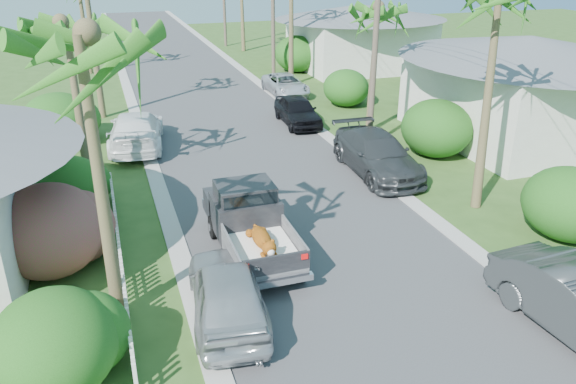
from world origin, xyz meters
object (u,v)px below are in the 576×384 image
object	(u,v)px
palm_l_a	(78,36)
palm_l_b	(65,23)
pickup_truck	(248,219)
parked_car_rf	(298,111)
house_right_far	(359,39)
utility_pole_c	(273,11)
parked_car_rm	(377,154)
palm_r_b	(377,8)
parked_car_ln	(227,292)
parked_car_rd	(285,85)
house_right_near	(522,92)
parked_car_lf	(136,130)
utility_pole_b	(375,46)

from	to	relation	value
palm_l_a	palm_l_b	bearing A→B (deg)	93.81
pickup_truck	parked_car_rf	distance (m)	13.24
parked_car_rf	palm_l_b	xyz separation A→B (m)	(-10.40, -5.37, 5.42)
house_right_far	utility_pole_c	world-z (taller)	utility_pole_c
parked_car_rm	palm_r_b	world-z (taller)	palm_r_b
parked_car_ln	palm_r_b	distance (m)	17.14
parked_car_rm	parked_car_rf	xyz separation A→B (m)	(-0.78, 7.47, -0.08)
parked_car_rf	utility_pole_c	xyz separation A→B (m)	(2.00, 10.63, 3.88)
parked_car_rd	palm_l_a	size ratio (longest dim) A/B	0.55
parked_car_rf	pickup_truck	bearing A→B (deg)	-113.40
parked_car_rm	palm_l_a	world-z (taller)	palm_l_a
parked_car_rf	house_right_near	world-z (taller)	house_right_near
parked_car_lf	utility_pole_b	xyz separation A→B (m)	(10.23, -3.27, 3.78)
pickup_truck	parked_car_ln	distance (m)	3.52
parked_car_lf	utility_pole_b	world-z (taller)	utility_pole_b
pickup_truck	utility_pole_c	bearing A→B (deg)	70.91
utility_pole_b	palm_r_b	bearing A→B (deg)	63.43
parked_car_rd	palm_r_b	bearing A→B (deg)	-79.46
parked_car_rd	parked_car_lf	world-z (taller)	parked_car_lf
palm_l_b	parked_car_ln	bearing A→B (deg)	-71.84
house_right_near	house_right_far	distance (m)	18.00
parked_car_lf	palm_l_a	xyz separation A→B (m)	(-1.57, -13.27, 6.11)
palm_r_b	utility_pole_b	world-z (taller)	utility_pole_b
parked_car_rm	parked_car_ln	distance (m)	11.06
parked_car_rf	utility_pole_b	xyz separation A→B (m)	(2.00, -4.37, 3.88)
parked_car_rf	parked_car_rm	bearing A→B (deg)	-81.42
parked_car_rm	palm_l_a	xyz separation A→B (m)	(-10.58, -6.89, 6.13)
parked_car_ln	utility_pole_b	size ratio (longest dim) A/B	0.49
pickup_truck	house_right_far	xyz separation A→B (m)	(15.20, 24.53, 1.11)
pickup_truck	palm_l_a	xyz separation A→B (m)	(-4.00, -2.47, 5.92)
palm_l_a	house_right_far	xyz separation A→B (m)	(19.20, 27.00, -4.81)
parked_car_rd	utility_pole_b	xyz separation A→B (m)	(0.60, -10.58, 3.98)
palm_r_b	utility_pole_c	world-z (taller)	utility_pole_c
house_right_near	utility_pole_b	size ratio (longest dim) A/B	1.00
parked_car_ln	house_right_far	distance (m)	32.37
parked_car_rd	house_right_near	size ratio (longest dim) A/B	0.50
palm_l_b	palm_r_b	size ratio (longest dim) A/B	1.03
pickup_truck	parked_car_ln	xyz separation A→B (m)	(-1.40, -3.22, -0.25)
palm_l_b	palm_r_b	bearing A→B (deg)	12.62
parked_car_lf	house_right_far	xyz separation A→B (m)	(17.63, 13.73, 1.30)
palm_l_b	utility_pole_b	world-z (taller)	utility_pole_b
parked_car_ln	house_right_far	size ratio (longest dim) A/B	0.49
parked_car_rf	parked_car_lf	bearing A→B (deg)	-169.83
pickup_truck	house_right_far	bearing A→B (deg)	58.22
parked_car_lf	utility_pole_b	bearing A→B (deg)	169.84
parked_car_ln	utility_pole_c	world-z (taller)	utility_pole_c
parked_car_rd	utility_pole_c	distance (m)	5.98
parked_car_lf	house_right_far	bearing A→B (deg)	-134.52
parked_car_rm	palm_l_a	distance (m)	14.04
utility_pole_b	house_right_near	bearing A→B (deg)	-7.70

